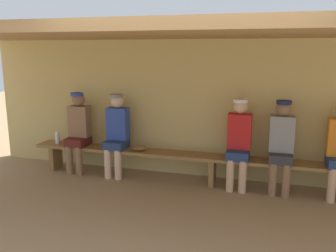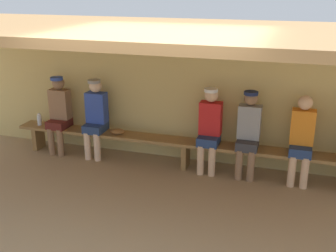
% 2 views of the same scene
% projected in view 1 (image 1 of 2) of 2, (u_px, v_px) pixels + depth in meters
% --- Properties ---
extents(ground_plane, '(24.00, 24.00, 0.00)m').
position_uv_depth(ground_plane, '(189.00, 233.00, 4.05)').
color(ground_plane, '#9E7F59').
extents(back_wall, '(8.00, 0.20, 2.20)m').
position_uv_depth(back_wall, '(218.00, 110.00, 5.69)').
color(back_wall, tan).
rests_on(back_wall, ground).
extents(dugout_roof, '(8.00, 2.80, 0.12)m').
position_uv_depth(dugout_roof, '(205.00, 31.00, 4.23)').
color(dugout_roof, '#9E7547').
rests_on(dugout_roof, back_wall).
extents(bench, '(6.00, 0.36, 0.46)m').
position_uv_depth(bench, '(213.00, 161.00, 5.42)').
color(bench, olive).
rests_on(bench, ground).
extents(player_shirtless_tan, '(0.34, 0.42, 1.34)m').
position_uv_depth(player_shirtless_tan, '(239.00, 139.00, 5.25)').
color(player_shirtless_tan, navy).
rests_on(player_shirtless_tan, ground).
extents(player_middle, '(0.34, 0.42, 1.34)m').
position_uv_depth(player_middle, '(281.00, 142.00, 5.08)').
color(player_middle, '#333338').
rests_on(player_middle, ground).
extents(player_in_red, '(0.34, 0.42, 1.34)m').
position_uv_depth(player_in_red, '(117.00, 131.00, 5.78)').
color(player_in_red, navy).
rests_on(player_in_red, ground).
extents(player_leftmost, '(0.34, 0.42, 1.34)m').
position_uv_depth(player_leftmost, '(78.00, 128.00, 5.98)').
color(player_leftmost, '#591E19').
rests_on(player_leftmost, ground).
extents(water_bottle_blue, '(0.08, 0.08, 0.21)m').
position_uv_depth(water_bottle_blue, '(57.00, 138.00, 6.10)').
color(water_bottle_blue, silver).
rests_on(water_bottle_blue, bench).
extents(baseball_glove_dark_brown, '(0.27, 0.21, 0.09)m').
position_uv_depth(baseball_glove_dark_brown, '(140.00, 148.00, 5.69)').
color(baseball_glove_dark_brown, brown).
rests_on(baseball_glove_dark_brown, bench).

